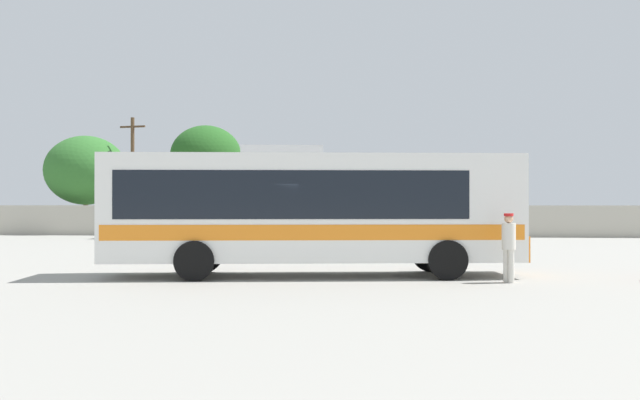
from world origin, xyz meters
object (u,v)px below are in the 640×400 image
at_px(coach_bus_white_orange, 308,207).
at_px(parked_car_leftmost_silver, 141,224).
at_px(roadside_tree_midleft, 206,156).
at_px(attendant_by_bus_door, 509,243).
at_px(utility_pole_near, 133,173).
at_px(roadside_tree_left, 86,170).
at_px(parked_car_second_red, 246,225).

height_order(coach_bus_white_orange, parked_car_leftmost_silver, coach_bus_white_orange).
height_order(coach_bus_white_orange, roadside_tree_midleft, roadside_tree_midleft).
height_order(attendant_by_bus_door, utility_pole_near, utility_pole_near).
distance_m(parked_car_leftmost_silver, utility_pole_near, 7.12).
relative_size(attendant_by_bus_door, roadside_tree_left, 0.27).
xyz_separation_m(coach_bus_white_orange, attendant_by_bus_door, (5.24, -1.21, -0.90)).
distance_m(utility_pole_near, roadside_tree_left, 3.56).
relative_size(coach_bus_white_orange, parked_car_leftmost_silver, 2.61).
bearing_deg(parked_car_leftmost_silver, coach_bus_white_orange, -60.03).
bearing_deg(coach_bus_white_orange, parked_car_second_red, 106.21).
xyz_separation_m(parked_car_leftmost_silver, parked_car_second_red, (6.13, -0.31, -0.00)).
xyz_separation_m(utility_pole_near, roadside_tree_left, (-3.47, 0.72, 0.22)).
distance_m(parked_car_leftmost_silver, parked_car_second_red, 6.14).
relative_size(coach_bus_white_orange, attendant_by_bus_door, 6.60).
xyz_separation_m(parked_car_second_red, roadside_tree_midleft, (-5.12, 10.73, 4.56)).
height_order(attendant_by_bus_door, roadside_tree_midleft, roadside_tree_midleft).
bearing_deg(parked_car_second_red, roadside_tree_left, 150.83).
bearing_deg(attendant_by_bus_door, parked_car_leftmost_silver, 127.96).
bearing_deg(parked_car_second_red, utility_pole_near, 145.14).
distance_m(coach_bus_white_orange, utility_pole_near, 30.81).
distance_m(coach_bus_white_orange, attendant_by_bus_door, 5.45).
xyz_separation_m(coach_bus_white_orange, roadside_tree_midleft, (-11.17, 31.54, 3.47)).
bearing_deg(parked_car_leftmost_silver, utility_pole_near, 114.51).
xyz_separation_m(parked_car_leftmost_silver, roadside_tree_midleft, (1.01, 10.42, 4.56)).
bearing_deg(attendant_by_bus_door, parked_car_second_red, 117.14).
bearing_deg(roadside_tree_midleft, parked_car_second_red, -64.48).
bearing_deg(parked_car_leftmost_silver, roadside_tree_midleft, 84.46).
height_order(parked_car_second_red, roadside_tree_left, roadside_tree_left).
height_order(coach_bus_white_orange, attendant_by_bus_door, coach_bus_white_orange).
relative_size(parked_car_leftmost_silver, roadside_tree_midleft, 0.59).
height_order(parked_car_second_red, roadside_tree_midleft, roadside_tree_midleft).
bearing_deg(parked_car_second_red, coach_bus_white_orange, -73.79).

